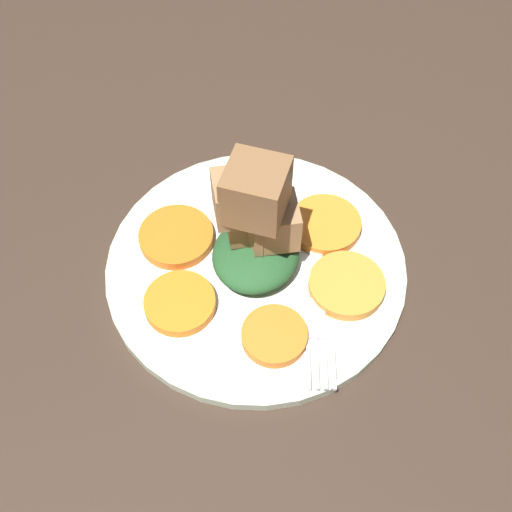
% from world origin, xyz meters
% --- Properties ---
extents(table_slab, '(1.20, 1.20, 0.02)m').
position_xyz_m(table_slab, '(0.00, 0.00, 0.01)').
color(table_slab, '#38281E').
rests_on(table_slab, ground).
extents(plate, '(0.27, 0.27, 0.01)m').
position_xyz_m(plate, '(0.00, 0.00, 0.03)').
color(plate, beige).
rests_on(plate, table_slab).
extents(carrot_slice_0, '(0.07, 0.07, 0.01)m').
position_xyz_m(carrot_slice_0, '(0.00, 0.08, 0.04)').
color(carrot_slice_0, orange).
rests_on(carrot_slice_0, plate).
extents(carrot_slice_1, '(0.06, 0.06, 0.01)m').
position_xyz_m(carrot_slice_1, '(-0.06, 0.05, 0.04)').
color(carrot_slice_1, orange).
rests_on(carrot_slice_1, plate).
extents(carrot_slice_2, '(0.05, 0.05, 0.01)m').
position_xyz_m(carrot_slice_2, '(-0.07, -0.04, 0.04)').
color(carrot_slice_2, orange).
rests_on(carrot_slice_2, plate).
extents(carrot_slice_3, '(0.07, 0.07, 0.01)m').
position_xyz_m(carrot_slice_3, '(-0.00, -0.08, 0.04)').
color(carrot_slice_3, orange).
rests_on(carrot_slice_3, plate).
extents(carrot_slice_4, '(0.07, 0.07, 0.01)m').
position_xyz_m(carrot_slice_4, '(0.06, -0.05, 0.04)').
color(carrot_slice_4, orange).
rests_on(carrot_slice_4, plate).
extents(carrot_slice_5, '(0.05, 0.05, 0.01)m').
position_xyz_m(carrot_slice_5, '(0.08, 0.03, 0.04)').
color(carrot_slice_5, orange).
rests_on(carrot_slice_5, plate).
extents(center_pile, '(0.09, 0.08, 0.12)m').
position_xyz_m(center_pile, '(0.00, 0.00, 0.08)').
color(center_pile, '#235128').
rests_on(center_pile, plate).
extents(fork, '(0.17, 0.07, 0.00)m').
position_xyz_m(fork, '(-0.02, -0.06, 0.03)').
color(fork, silver).
rests_on(fork, plate).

